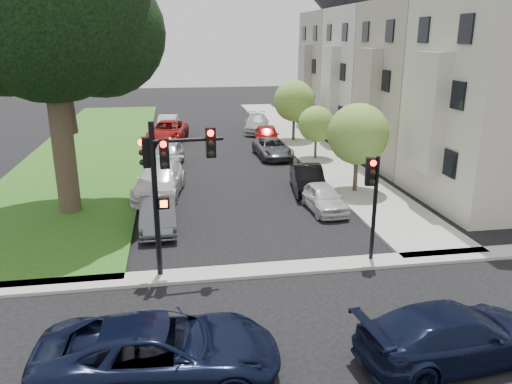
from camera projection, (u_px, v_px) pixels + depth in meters
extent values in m
plane|color=black|center=(282.00, 299.00, 15.66)|extent=(140.00, 140.00, 0.00)
cube|color=#22520F|center=(94.00, 148.00, 36.82)|extent=(8.00, 44.00, 0.12)
cube|color=gray|center=(301.00, 141.00, 39.30)|extent=(3.50, 44.00, 0.12)
cube|color=gray|center=(270.00, 270.00, 17.52)|extent=(60.00, 1.00, 0.12)
cube|color=beige|center=(505.00, 100.00, 23.67)|extent=(7.00, 7.40, 10.00)
cube|color=beige|center=(428.00, 113.00, 23.21)|extent=(0.70, 2.20, 5.50)
cube|color=black|center=(437.00, 91.00, 22.96)|extent=(0.08, 3.60, 6.00)
cube|color=#B3AEA3|center=(428.00, 86.00, 30.73)|extent=(7.00, 7.40, 10.00)
cube|color=#B3AEA3|center=(368.00, 95.00, 30.28)|extent=(0.70, 2.20, 5.50)
cube|color=black|center=(374.00, 78.00, 30.03)|extent=(0.08, 3.60, 6.00)
cube|color=#A2A2A2|center=(379.00, 77.00, 37.80)|extent=(7.00, 7.40, 10.00)
cube|color=#A2A2A2|center=(330.00, 84.00, 37.34)|extent=(0.70, 2.20, 5.50)
cube|color=black|center=(335.00, 70.00, 37.09)|extent=(0.08, 3.60, 6.00)
cube|color=#A0927F|center=(346.00, 70.00, 44.86)|extent=(7.00, 7.40, 10.00)
cube|color=#A0927F|center=(305.00, 77.00, 44.40)|extent=(0.70, 2.20, 5.50)
cube|color=black|center=(308.00, 65.00, 44.15)|extent=(0.08, 3.60, 6.00)
cylinder|color=#4E402B|center=(62.00, 137.00, 22.38)|extent=(0.98, 0.98, 7.16)
sphere|color=black|center=(101.00, 33.00, 22.20)|extent=(5.72, 5.72, 5.72)
sphere|color=black|center=(0.00, 21.00, 20.21)|extent=(6.08, 6.08, 6.08)
cylinder|color=#4E402B|center=(356.00, 172.00, 26.09)|extent=(0.22, 0.22, 2.24)
sphere|color=#64982E|center=(358.00, 134.00, 25.49)|extent=(3.14, 3.14, 3.14)
cylinder|color=#4E402B|center=(315.00, 147.00, 33.30)|extent=(0.17, 0.17, 1.71)
sphere|color=#64982E|center=(316.00, 124.00, 32.84)|extent=(2.39, 2.39, 2.39)
cylinder|color=#4E402B|center=(294.00, 127.00, 39.09)|extent=(0.23, 0.23, 2.26)
sphere|color=#64982E|center=(294.00, 101.00, 38.48)|extent=(3.17, 3.17, 3.17)
cylinder|color=black|center=(156.00, 203.00, 16.33)|extent=(0.20, 0.20, 5.35)
cylinder|color=black|center=(188.00, 140.00, 15.90)|extent=(2.27, 0.27, 0.12)
cube|color=black|center=(164.00, 153.00, 15.90)|extent=(0.33, 0.29, 0.98)
cube|color=black|center=(211.00, 142.00, 16.04)|extent=(0.33, 0.29, 0.98)
cube|color=black|center=(146.00, 152.00, 16.05)|extent=(0.29, 0.33, 0.98)
sphere|color=#FF0C05|center=(164.00, 144.00, 15.66)|extent=(0.21, 0.21, 0.21)
sphere|color=black|center=(165.00, 165.00, 15.85)|extent=(0.21, 0.21, 0.21)
cube|color=black|center=(164.00, 203.00, 16.37)|extent=(0.38, 0.28, 0.39)
cube|color=#FF5905|center=(164.00, 204.00, 16.24)|extent=(0.23, 0.03, 0.23)
cylinder|color=black|center=(374.00, 211.00, 17.74)|extent=(0.17, 0.17, 3.94)
cube|color=black|center=(370.00, 171.00, 17.27)|extent=(0.36, 0.33, 0.99)
sphere|color=#FF0C05|center=(373.00, 163.00, 17.02)|extent=(0.21, 0.21, 0.21)
imported|color=black|center=(160.00, 352.00, 11.72)|extent=(5.81, 2.84, 1.59)
imported|color=black|center=(454.00, 335.00, 12.51)|extent=(5.29, 2.63, 1.48)
imported|color=silver|center=(323.00, 197.00, 23.53)|extent=(1.72, 3.81, 1.27)
imported|color=black|center=(308.00, 179.00, 26.31)|extent=(2.03, 4.43, 1.41)
imported|color=#3F4247|center=(273.00, 148.00, 33.97)|extent=(2.28, 4.67, 1.28)
imported|color=maroon|center=(266.00, 136.00, 37.47)|extent=(2.54, 4.83, 1.57)
imported|color=#999BA0|center=(257.00, 123.00, 42.95)|extent=(2.91, 5.48, 1.51)
imported|color=#3F4247|center=(158.00, 213.00, 21.32)|extent=(1.56, 4.27, 1.40)
imported|color=silver|center=(160.00, 181.00, 25.73)|extent=(3.01, 5.72, 1.58)
imported|color=#999BA0|center=(168.00, 154.00, 31.50)|extent=(2.38, 4.80, 1.57)
imported|color=maroon|center=(168.00, 131.00, 39.24)|extent=(3.58, 6.08, 1.59)
imported|color=silver|center=(168.00, 124.00, 42.83)|extent=(2.08, 4.57, 1.45)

